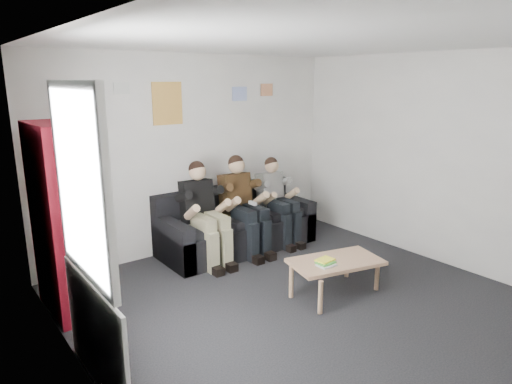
% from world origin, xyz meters
% --- Properties ---
extents(room_shell, '(5.00, 5.00, 5.00)m').
position_xyz_m(room_shell, '(0.00, 0.00, 1.35)').
color(room_shell, black).
rests_on(room_shell, ground).
extents(sofa, '(2.21, 0.91, 0.86)m').
position_xyz_m(sofa, '(0.38, 2.08, 0.31)').
color(sofa, black).
rests_on(sofa, ground).
extents(bookshelf, '(0.29, 0.88, 1.96)m').
position_xyz_m(bookshelf, '(-2.08, 1.66, 0.98)').
color(bookshelf, maroon).
rests_on(bookshelf, ground).
extents(coffee_table, '(1.01, 0.55, 0.40)m').
position_xyz_m(coffee_table, '(0.45, 0.22, 0.35)').
color(coffee_table, tan).
rests_on(coffee_table, ground).
extents(game_cases, '(0.24, 0.21, 0.05)m').
position_xyz_m(game_cases, '(0.27, 0.20, 0.43)').
color(game_cases, silver).
rests_on(game_cases, coffee_table).
extents(person_left, '(0.41, 0.87, 1.33)m').
position_xyz_m(person_left, '(-0.24, 1.88, 0.67)').
color(person_left, black).
rests_on(person_left, sofa).
extents(person_middle, '(0.41, 0.88, 1.35)m').
position_xyz_m(person_middle, '(0.38, 1.88, 0.67)').
color(person_middle, '#472F17').
rests_on(person_middle, sofa).
extents(person_right, '(0.37, 0.79, 1.26)m').
position_xyz_m(person_right, '(1.00, 1.88, 0.64)').
color(person_right, silver).
rests_on(person_right, sofa).
extents(radiator, '(0.10, 0.64, 0.60)m').
position_xyz_m(radiator, '(-2.15, 0.20, 0.35)').
color(radiator, silver).
rests_on(radiator, ground).
extents(window, '(0.05, 1.30, 2.36)m').
position_xyz_m(window, '(-2.22, 0.20, 1.03)').
color(window, white).
rests_on(window, room_shell).
extents(poster_large, '(0.42, 0.01, 0.55)m').
position_xyz_m(poster_large, '(-0.40, 2.49, 2.05)').
color(poster_large, '#E5D951').
rests_on(poster_large, room_shell).
extents(poster_blue, '(0.25, 0.01, 0.20)m').
position_xyz_m(poster_blue, '(0.75, 2.49, 2.15)').
color(poster_blue, '#4473E7').
rests_on(poster_blue, room_shell).
extents(poster_pink, '(0.22, 0.01, 0.18)m').
position_xyz_m(poster_pink, '(1.25, 2.49, 2.20)').
color(poster_pink, '#B9396A').
rests_on(poster_pink, room_shell).
extents(poster_sign, '(0.20, 0.01, 0.14)m').
position_xyz_m(poster_sign, '(-1.00, 2.49, 2.25)').
color(poster_sign, silver).
rests_on(poster_sign, room_shell).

